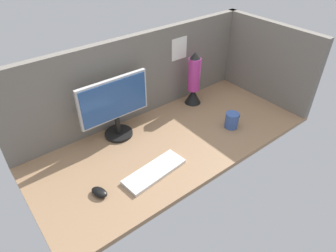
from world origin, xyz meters
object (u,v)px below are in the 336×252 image
at_px(keyboard, 154,171).
at_px(mouse, 99,192).
at_px(lava_lamp, 194,83).
at_px(mug_ceramic_blue, 232,120).
at_px(monitor, 115,105).

relative_size(keyboard, mouse, 3.85).
bearing_deg(keyboard, lava_lamp, 26.39).
relative_size(mouse, mug_ceramic_blue, 0.78).
xyz_separation_m(mouse, mug_ceramic_blue, (0.97, -0.02, 0.04)).
xyz_separation_m(monitor, keyboard, (-0.02, -0.43, -0.21)).
bearing_deg(keyboard, monitor, 80.98).
height_order(mouse, lava_lamp, lava_lamp).
height_order(monitor, mouse, monitor).
relative_size(monitor, keyboard, 1.24).
xyz_separation_m(keyboard, lava_lamp, (0.67, 0.42, 0.16)).
height_order(mug_ceramic_blue, lava_lamp, lava_lamp).
distance_m(keyboard, mug_ceramic_blue, 0.66).
bearing_deg(lava_lamp, monitor, 179.49).
height_order(monitor, lava_lamp, lava_lamp).
bearing_deg(lava_lamp, mug_ceramic_blue, -91.04).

